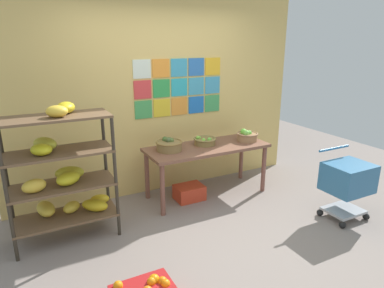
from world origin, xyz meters
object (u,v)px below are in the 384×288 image
(fruit_basket_back_left, at_px, (205,141))
(produce_crate_under_table, at_px, (189,192))
(fruit_basket_centre, at_px, (247,136))
(shopping_cart, at_px, (348,180))
(banana_shelf_unit, at_px, (62,171))
(display_table, at_px, (207,152))
(fruit_basket_right, at_px, (169,145))

(fruit_basket_back_left, bearing_deg, produce_crate_under_table, -161.06)
(produce_crate_under_table, bearing_deg, fruit_basket_centre, -0.91)
(fruit_basket_back_left, height_order, shopping_cart, shopping_cart)
(fruit_basket_back_left, distance_m, shopping_cart, 1.82)
(banana_shelf_unit, relative_size, display_table, 0.88)
(fruit_basket_back_left, relative_size, produce_crate_under_table, 0.82)
(display_table, xyz_separation_m, fruit_basket_centre, (0.62, -0.04, 0.16))
(banana_shelf_unit, bearing_deg, shopping_cart, -20.16)
(fruit_basket_right, bearing_deg, fruit_basket_back_left, 0.75)
(fruit_basket_back_left, bearing_deg, fruit_basket_centre, -10.36)
(fruit_basket_centre, bearing_deg, fruit_basket_back_left, 169.64)
(fruit_basket_back_left, xyz_separation_m, fruit_basket_centre, (0.62, -0.11, 0.02))
(produce_crate_under_table, xyz_separation_m, shopping_cart, (1.42, -1.30, 0.39))
(fruit_basket_right, relative_size, produce_crate_under_table, 0.91)
(fruit_basket_back_left, xyz_separation_m, shopping_cart, (1.13, -1.40, -0.27))
(fruit_basket_centre, xyz_separation_m, shopping_cart, (0.51, -1.29, -0.29))
(fruit_basket_centre, bearing_deg, banana_shelf_unit, -175.68)
(display_table, bearing_deg, fruit_basket_back_left, 86.68)
(fruit_basket_centre, bearing_deg, fruit_basket_right, 174.72)
(fruit_basket_back_left, xyz_separation_m, produce_crate_under_table, (-0.29, -0.10, -0.66))
(fruit_basket_right, height_order, produce_crate_under_table, fruit_basket_right)
(fruit_basket_right, relative_size, fruit_basket_centre, 1.16)
(banana_shelf_unit, relative_size, shopping_cart, 1.77)
(display_table, xyz_separation_m, fruit_basket_back_left, (0.00, 0.07, 0.14))
(fruit_basket_centre, bearing_deg, display_table, 176.02)
(display_table, height_order, produce_crate_under_table, display_table)
(banana_shelf_unit, distance_m, fruit_basket_centre, 2.49)
(produce_crate_under_table, relative_size, shopping_cart, 0.46)
(fruit_basket_centre, xyz_separation_m, produce_crate_under_table, (-0.90, 0.01, -0.68))
(display_table, bearing_deg, fruit_basket_right, 173.18)
(fruit_basket_back_left, distance_m, fruit_basket_right, 0.53)
(fruit_basket_right, bearing_deg, produce_crate_under_table, -20.73)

